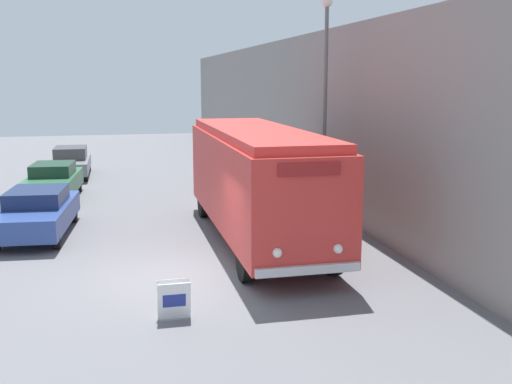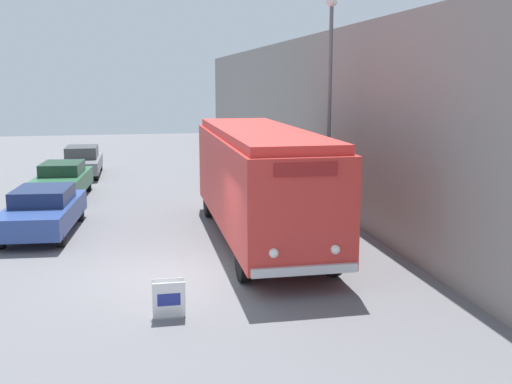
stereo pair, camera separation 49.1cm
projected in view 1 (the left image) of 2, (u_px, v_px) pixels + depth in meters
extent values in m
plane|color=slate|center=(174.00, 277.00, 14.81)|extent=(80.00, 80.00, 0.00)
cube|color=gray|center=(303.00, 116.00, 25.21)|extent=(0.30, 60.00, 6.61)
cylinder|color=black|center=(245.00, 259.00, 14.44)|extent=(0.28, 1.08, 1.08)
cylinder|color=black|center=(333.00, 253.00, 14.94)|extent=(0.28, 1.08, 1.08)
cylinder|color=black|center=(203.00, 202.00, 21.24)|extent=(0.28, 1.08, 1.08)
cylinder|color=black|center=(264.00, 199.00, 21.74)|extent=(0.28, 1.08, 1.08)
cube|color=red|center=(257.00, 180.00, 17.85)|extent=(2.56, 9.91, 2.62)
cube|color=red|center=(257.00, 133.00, 17.58)|extent=(2.35, 9.51, 0.24)
cube|color=silver|center=(308.00, 270.00, 13.27)|extent=(2.43, 0.12, 0.20)
sphere|color=white|center=(277.00, 253.00, 13.06)|extent=(0.22, 0.22, 0.22)
sphere|color=white|center=(338.00, 249.00, 13.38)|extent=(0.22, 0.22, 0.22)
cube|color=maroon|center=(309.00, 170.00, 12.89)|extent=(1.41, 0.06, 0.28)
cube|color=gray|center=(174.00, 318.00, 12.25)|extent=(0.60, 0.18, 0.01)
cube|color=white|center=(174.00, 301.00, 12.11)|extent=(0.67, 0.16, 0.80)
cube|color=white|center=(174.00, 299.00, 12.25)|extent=(0.67, 0.16, 0.80)
cube|color=navy|center=(174.00, 301.00, 12.09)|extent=(0.47, 0.06, 0.28)
cylinder|color=#595E60|center=(325.00, 120.00, 19.09)|extent=(0.12, 0.12, 7.08)
sphere|color=silver|center=(327.00, 1.00, 18.41)|extent=(0.36, 0.36, 0.36)
cylinder|color=black|center=(57.00, 238.00, 17.27)|extent=(0.22, 0.62, 0.62)
cylinder|color=black|center=(22.00, 215.00, 20.23)|extent=(0.22, 0.62, 0.62)
cylinder|color=black|center=(74.00, 213.00, 20.47)|extent=(0.22, 0.62, 0.62)
cube|color=#2D478C|center=(37.00, 215.00, 18.69)|extent=(2.32, 4.84, 0.66)
cube|color=#19274D|center=(37.00, 197.00, 18.70)|extent=(1.82, 2.24, 0.48)
cylinder|color=black|center=(25.00, 200.00, 22.66)|extent=(0.22, 0.64, 0.64)
cylinder|color=black|center=(68.00, 199.00, 22.90)|extent=(0.22, 0.64, 0.64)
cylinder|color=black|center=(41.00, 186.00, 25.70)|extent=(0.22, 0.64, 0.64)
cylinder|color=black|center=(79.00, 185.00, 25.94)|extent=(0.22, 0.64, 0.64)
cube|color=#2D6642|center=(53.00, 184.00, 24.24)|extent=(2.15, 4.65, 0.68)
cube|color=#193824|center=(53.00, 169.00, 24.24)|extent=(1.69, 2.15, 0.47)
cylinder|color=black|center=(52.00, 176.00, 28.36)|extent=(0.22, 0.61, 0.61)
cylinder|color=black|center=(85.00, 175.00, 28.70)|extent=(0.22, 0.61, 0.61)
cylinder|color=black|center=(58.00, 167.00, 31.44)|extent=(0.22, 0.61, 0.61)
cylinder|color=black|center=(88.00, 166.00, 31.77)|extent=(0.22, 0.61, 0.61)
cube|color=slate|center=(71.00, 165.00, 30.01)|extent=(1.81, 4.62, 0.60)
cube|color=#3F4043|center=(70.00, 153.00, 30.01)|extent=(1.53, 2.08, 0.58)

